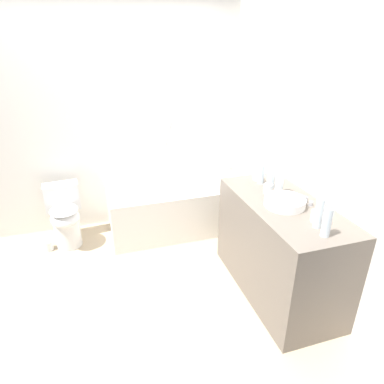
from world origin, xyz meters
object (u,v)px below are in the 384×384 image
at_px(sink_basin, 285,202).
at_px(water_bottle_2, 327,222).
at_px(water_bottle_1, 280,181).
at_px(drinking_glass_1, 316,216).
at_px(toilet, 65,216).
at_px(drinking_glass_0, 268,189).
at_px(water_bottle_3, 319,213).
at_px(sink_faucet, 305,200).
at_px(drinking_glass_2, 257,175).
at_px(water_bottle_4, 261,174).
at_px(toilet_paper_roll, 48,245).
at_px(water_bottle_0, 271,175).
at_px(bathtub, 177,205).

height_order(sink_basin, water_bottle_2, water_bottle_2).
relative_size(sink_basin, water_bottle_2, 1.41).
distance_m(water_bottle_1, drinking_glass_1, 0.53).
bearing_deg(water_bottle_2, toilet, 133.98).
bearing_deg(water_bottle_1, sink_basin, -109.59).
bearing_deg(drinking_glass_0, drinking_glass_1, -81.06).
distance_m(water_bottle_3, drinking_glass_0, 0.63).
bearing_deg(drinking_glass_1, sink_faucet, 69.09).
bearing_deg(sink_faucet, drinking_glass_2, 104.30).
xyz_separation_m(water_bottle_2, drinking_glass_2, (0.03, 1.04, -0.06)).
distance_m(water_bottle_2, drinking_glass_2, 1.04).
distance_m(toilet, water_bottle_3, 2.64).
bearing_deg(water_bottle_4, drinking_glass_0, -102.43).
relative_size(toilet, toilet_paper_roll, 6.22).
relative_size(toilet, water_bottle_1, 2.82).
bearing_deg(toilet_paper_roll, water_bottle_0, -24.68).
bearing_deg(drinking_glass_1, water_bottle_4, 92.81).
distance_m(water_bottle_0, water_bottle_4, 0.12).
bearing_deg(drinking_glass_0, sink_basin, -88.59).
xyz_separation_m(sink_basin, water_bottle_1, (0.08, 0.23, 0.08)).
bearing_deg(bathtub, water_bottle_4, -57.65).
height_order(water_bottle_2, toilet_paper_roll, water_bottle_2).
xyz_separation_m(water_bottle_3, drinking_glass_1, (0.04, 0.08, -0.07)).
distance_m(water_bottle_3, drinking_glass_2, 0.93).
bearing_deg(drinking_glass_0, toilet_paper_roll, 151.98).
relative_size(water_bottle_3, drinking_glass_2, 2.46).
xyz_separation_m(bathtub, drinking_glass_0, (0.52, -1.13, 0.62)).
distance_m(sink_basin, water_bottle_2, 0.48).
relative_size(water_bottle_2, water_bottle_3, 0.94).
relative_size(bathtub, sink_faucet, 10.52).
xyz_separation_m(bathtub, sink_faucet, (0.72, -1.39, 0.61)).
bearing_deg(water_bottle_0, drinking_glass_1, -89.92).
bearing_deg(drinking_glass_0, drinking_glass_2, 80.25).
bearing_deg(bathtub, toilet_paper_roll, -177.97).
xyz_separation_m(bathtub, water_bottle_4, (0.57, -0.91, 0.68)).
bearing_deg(toilet, water_bottle_3, 41.46).
distance_m(water_bottle_2, drinking_glass_1, 0.21).
bearing_deg(water_bottle_0, sink_basin, -102.07).
distance_m(sink_faucet, drinking_glass_2, 0.58).
xyz_separation_m(water_bottle_0, water_bottle_4, (-0.04, 0.11, -0.02)).
bearing_deg(sink_faucet, toilet_paper_roll, 148.89).
height_order(sink_basin, drinking_glass_1, drinking_glass_1).
relative_size(water_bottle_1, drinking_glass_0, 2.90).
bearing_deg(drinking_glass_0, toilet, 147.47).
bearing_deg(drinking_glass_1, water_bottle_0, 90.08).
height_order(drinking_glass_1, drinking_glass_2, drinking_glass_2).
bearing_deg(sink_basin, bathtub, 110.95).
bearing_deg(water_bottle_0, sink_faucet, -73.33).
height_order(bathtub, water_bottle_0, bathtub).
xyz_separation_m(water_bottle_1, water_bottle_2, (-0.07, -0.71, -0.00)).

